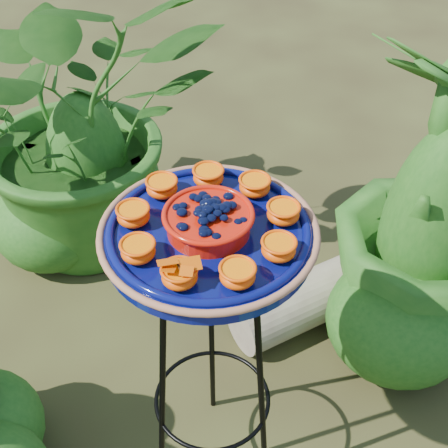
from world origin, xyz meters
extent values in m
plane|color=black|center=(0.00, 0.00, 0.00)|extent=(20.00, 20.00, 0.00)
torus|color=black|center=(-0.03, -0.14, 0.79)|extent=(0.26, 0.26, 0.01)
torus|color=black|center=(-0.03, -0.14, 0.28)|extent=(0.33, 0.33, 0.01)
cylinder|color=black|center=(-0.05, -0.02, 0.39)|extent=(0.02, 0.08, 0.79)
cylinder|color=black|center=(-0.13, -0.22, 0.39)|extent=(0.07, 0.06, 0.79)
cylinder|color=black|center=(0.09, -0.19, 0.39)|extent=(0.08, 0.04, 0.79)
cylinder|color=#060C4F|center=(-0.03, -0.14, 0.81)|extent=(0.45, 0.45, 0.04)
torus|color=#A36C4A|center=(-0.03, -0.14, 0.83)|extent=(0.42, 0.42, 0.01)
torus|color=#060C4F|center=(-0.03, -0.14, 0.83)|extent=(0.39, 0.39, 0.02)
cylinder|color=red|center=(-0.03, -0.14, 0.85)|extent=(0.18, 0.18, 0.04)
torus|color=red|center=(-0.03, -0.14, 0.87)|extent=(0.17, 0.17, 0.01)
ellipsoid|color=black|center=(-0.03, -0.14, 0.88)|extent=(0.14, 0.14, 0.03)
ellipsoid|color=#FF3802|center=(0.11, -0.10, 0.85)|extent=(0.06, 0.06, 0.03)
cylinder|color=orange|center=(0.11, -0.10, 0.86)|extent=(0.06, 0.06, 0.01)
ellipsoid|color=#FF3802|center=(0.05, -0.02, 0.85)|extent=(0.06, 0.06, 0.03)
cylinder|color=orange|center=(0.05, -0.02, 0.86)|extent=(0.06, 0.06, 0.01)
ellipsoid|color=#FF3802|center=(-0.05, 0.00, 0.85)|extent=(0.06, 0.06, 0.03)
cylinder|color=orange|center=(-0.05, 0.00, 0.86)|extent=(0.06, 0.06, 0.01)
ellipsoid|color=#FF3802|center=(-0.14, -0.05, 0.85)|extent=(0.06, 0.06, 0.03)
cylinder|color=orange|center=(-0.14, -0.05, 0.86)|extent=(0.06, 0.06, 0.01)
ellipsoid|color=#FF3802|center=(-0.17, -0.14, 0.85)|extent=(0.06, 0.06, 0.03)
cylinder|color=orange|center=(-0.17, -0.14, 0.86)|extent=(0.06, 0.06, 0.01)
ellipsoid|color=#FF3802|center=(-0.14, -0.23, 0.85)|extent=(0.06, 0.06, 0.03)
cylinder|color=orange|center=(-0.14, -0.23, 0.86)|extent=(0.06, 0.06, 0.01)
ellipsoid|color=#FF3802|center=(-0.06, -0.28, 0.85)|extent=(0.06, 0.06, 0.03)
cylinder|color=orange|center=(-0.06, -0.28, 0.86)|extent=(0.06, 0.06, 0.01)
ellipsoid|color=#FF3802|center=(0.04, -0.27, 0.85)|extent=(0.06, 0.06, 0.03)
cylinder|color=orange|center=(0.04, -0.27, 0.86)|extent=(0.06, 0.06, 0.01)
ellipsoid|color=#FF3802|center=(0.11, -0.20, 0.85)|extent=(0.06, 0.06, 0.03)
cylinder|color=orange|center=(0.11, -0.20, 0.86)|extent=(0.06, 0.06, 0.01)
cylinder|color=black|center=(-0.06, -0.28, 0.87)|extent=(0.02, 0.02, 0.00)
cube|color=orange|center=(-0.08, -0.28, 0.88)|extent=(0.04, 0.04, 0.01)
cube|color=orange|center=(-0.04, -0.28, 0.88)|extent=(0.04, 0.04, 0.01)
cylinder|color=gray|center=(0.23, 0.39, 0.09)|extent=(0.55, 0.47, 0.18)
imported|color=#1C4E14|center=(-0.58, 0.72, 0.52)|extent=(1.18, 1.12, 1.03)
imported|color=#1C4E14|center=(0.54, 0.41, 0.50)|extent=(0.78, 0.78, 1.00)
camera|label=1|loc=(0.11, -1.01, 1.61)|focal=50.00mm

